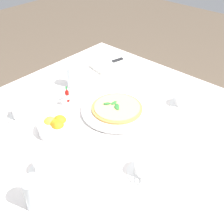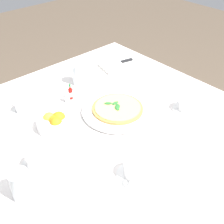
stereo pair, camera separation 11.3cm
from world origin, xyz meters
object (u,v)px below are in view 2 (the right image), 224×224
pizza_plate (118,111)px  pepper_shaker (74,91)px  napkin_folded (120,65)px  hot_sauce_bottle (70,93)px  water_glass_near_right (21,186)px  water_glass_near_left (79,75)px  coffee_cup_back_corner (134,170)px  coffee_cup_far_right (37,161)px  dinner_knife (119,63)px  coffee_cup_right_edge (24,107)px  coffee_cup_left_edge (187,105)px  salt_shaker (67,97)px  citrus_bowl (55,122)px  pizza (118,108)px

pizza_plate → pepper_shaker: bearing=-74.8°
napkin_folded → hot_sauce_bottle: 0.42m
water_glass_near_right → water_glass_near_left: bearing=-141.4°
coffee_cup_back_corner → pepper_shaker: size_ratio=2.31×
coffee_cup_far_right → water_glass_near_left: 0.60m
pizza_plate → napkin_folded: bearing=-134.3°
dinner_knife → water_glass_near_left: bearing=13.3°
water_glass_near_right → pepper_shaker: size_ratio=2.08×
coffee_cup_right_edge → pizza_plate: bearing=137.0°
coffee_cup_left_edge → pepper_shaker: coffee_cup_left_edge is taller
pepper_shaker → pizza_plate: bearing=105.2°
water_glass_near_left → coffee_cup_back_corner: bearing=69.8°
coffee_cup_far_right → water_glass_near_right: (0.10, 0.09, 0.03)m
coffee_cup_left_edge → water_glass_near_left: size_ratio=1.16×
napkin_folded → salt_shaker: bearing=24.6°
napkin_folded → salt_shaker: salt_shaker is taller
water_glass_near_right → coffee_cup_left_edge: bearing=175.1°
water_glass_near_right → citrus_bowl: bearing=-139.5°
hot_sauce_bottle → salt_shaker: bearing=19.7°
pizza → salt_shaker: 0.26m
pizza_plate → pizza: bearing=-69.4°
coffee_cup_far_right → napkin_folded: size_ratio=0.54×
water_glass_near_right → dinner_knife: (-0.87, -0.46, -0.03)m
pizza → coffee_cup_far_right: 0.45m
pizza → coffee_cup_back_corner: 0.38m
pizza → pepper_shaker: bearing=-74.8°
coffee_cup_back_corner → citrus_bowl: citrus_bowl is taller
coffee_cup_back_corner → pizza_plate: bearing=-124.0°
pepper_shaker → water_glass_near_right: bearing=38.3°
citrus_bowl → salt_shaker: 0.20m
citrus_bowl → dinner_knife: bearing=-159.3°
pizza_plate → pizza: pizza is taller
napkin_folded → dinner_knife: (0.00, -0.00, 0.01)m
coffee_cup_far_right → water_glass_near_left: bearing=-141.7°
coffee_cup_far_right → coffee_cup_left_edge: size_ratio=1.00×
dinner_knife → coffee_cup_left_edge: bearing=96.5°
coffee_cup_back_corner → pepper_shaker: coffee_cup_back_corner is taller
coffee_cup_back_corner → water_glass_near_left: water_glass_near_left is taller
coffee_cup_right_edge → hot_sauce_bottle: size_ratio=1.59×
pizza_plate → coffee_cup_right_edge: (0.32, -0.30, 0.01)m
coffee_cup_right_edge → salt_shaker: 0.21m
water_glass_near_right → hot_sauce_bottle: size_ratio=1.41×
citrus_bowl → pepper_shaker: citrus_bowl is taller
coffee_cup_far_right → hot_sauce_bottle: size_ratio=1.57×
pizza_plate → coffee_cup_far_right: bearing=5.8°
dinner_knife → salt_shaker: 0.45m
napkin_folded → dinner_knife: bearing=-1.1°
coffee_cup_back_corner → water_glass_near_left: bearing=-110.2°
pizza → hot_sauce_bottle: 0.26m
coffee_cup_back_corner → hot_sauce_bottle: hot_sauce_bottle is taller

